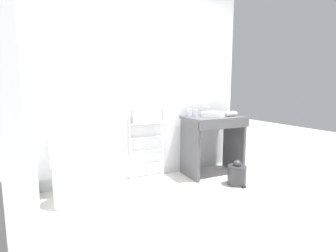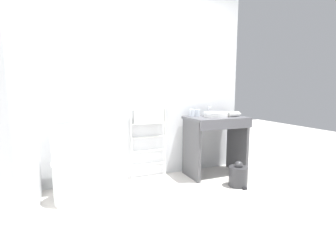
{
  "view_description": "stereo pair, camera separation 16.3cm",
  "coord_description": "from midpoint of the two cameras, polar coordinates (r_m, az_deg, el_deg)",
  "views": [
    {
      "loc": [
        -1.25,
        -1.81,
        1.24
      ],
      "look_at": [
        0.1,
        0.98,
        0.78
      ],
      "focal_mm": 28.0,
      "sensor_mm": 36.0,
      "label": 1
    },
    {
      "loc": [
        -1.11,
        -1.87,
        1.24
      ],
      "look_at": [
        0.1,
        0.98,
        0.78
      ],
      "focal_mm": 28.0,
      "sensor_mm": 36.0,
      "label": 2
    }
  ],
  "objects": [
    {
      "name": "sink_basin",
      "position": [
        3.72,
        11.59,
        2.52
      ],
      "size": [
        0.34,
        0.34,
        0.06
      ],
      "color": "white",
      "rests_on": "vanity_counter"
    },
    {
      "name": "wall_back",
      "position": [
        3.6,
        -3.81,
        9.13
      ],
      "size": [
        2.9,
        0.12,
        2.56
      ],
      "primitive_type": "cube",
      "color": "silver",
      "rests_on": "ground_plane"
    },
    {
      "name": "wall_side",
      "position": [
        2.6,
        -27.91,
        8.43
      ],
      "size": [
        0.12,
        2.22,
        2.56
      ],
      "primitive_type": "cube",
      "color": "silver",
      "rests_on": "ground_plane"
    },
    {
      "name": "towel_radiator",
      "position": [
        3.54,
        -2.84,
        0.0
      ],
      "size": [
        0.51,
        0.06,
        0.98
      ],
      "color": "white",
      "rests_on": "ground_plane"
    },
    {
      "name": "cup_near_edge",
      "position": [
        3.75,
        7.69,
        2.88
      ],
      "size": [
        0.07,
        0.07,
        0.1
      ],
      "color": "silver",
      "rests_on": "vanity_counter"
    },
    {
      "name": "hair_dryer",
      "position": [
        3.8,
        15.31,
        2.54
      ],
      "size": [
        0.22,
        0.17,
        0.07
      ],
      "color": "white",
      "rests_on": "vanity_counter"
    },
    {
      "name": "toilet",
      "position": [
        3.08,
        -18.83,
        -9.06
      ],
      "size": [
        0.41,
        0.57,
        0.81
      ],
      "color": "white",
      "rests_on": "ground_plane"
    },
    {
      "name": "ground_plane",
      "position": [
        2.51,
        9.09,
        -21.15
      ],
      "size": [
        12.0,
        12.0,
        0.0
      ],
      "primitive_type": "plane",
      "color": "silver"
    },
    {
      "name": "vanity_counter",
      "position": [
        3.75,
        11.62,
        -2.33
      ],
      "size": [
        0.8,
        0.55,
        0.83
      ],
      "color": "#4C4C51",
      "rests_on": "ground_plane"
    },
    {
      "name": "cup_near_wall",
      "position": [
        3.73,
        6.49,
        2.92
      ],
      "size": [
        0.07,
        0.07,
        0.1
      ],
      "color": "silver",
      "rests_on": "vanity_counter"
    },
    {
      "name": "trash_bin",
      "position": [
        3.49,
        16.36,
        -10.31
      ],
      "size": [
        0.24,
        0.27,
        0.32
      ],
      "color": "#333335",
      "rests_on": "ground_plane"
    },
    {
      "name": "faucet",
      "position": [
        3.87,
        10.08,
        3.59
      ],
      "size": [
        0.02,
        0.1,
        0.14
      ],
      "color": "silver",
      "rests_on": "vanity_counter"
    }
  ]
}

